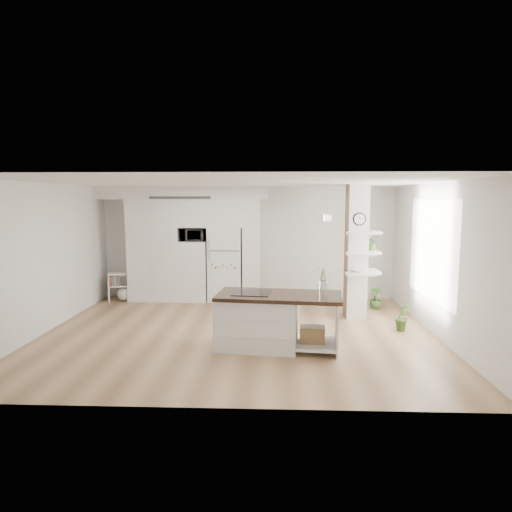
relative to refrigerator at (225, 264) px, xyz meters
The scene contains 14 objects.
floor 2.87m from the refrigerator, 78.93° to the right, with size 7.00×6.00×0.01m, color tan.
room 2.90m from the refrigerator, 78.93° to the right, with size 7.04×6.04×2.72m.
cabinet_wall 1.12m from the refrigerator, behind, with size 4.00×0.71×2.70m.
refrigerator is the anchor object (origin of this frame).
column 3.33m from the refrigerator, 28.14° to the right, with size 0.69×0.90×2.70m.
window 4.70m from the refrigerator, 30.76° to the right, with size 2.40×2.40×0.00m, color white.
pendant_light 3.59m from the refrigerator, 48.71° to the right, with size 0.12×0.12×0.10m, color white.
kitchen_island 3.64m from the refrigerator, 73.62° to the right, with size 2.07×1.15×1.46m.
bookshelf 2.52m from the refrigerator, behind, with size 0.64×0.49×0.67m.
floor_plant_a 4.33m from the refrigerator, 34.62° to the right, with size 0.28×0.23×0.51m, color #3D6327.
floor_plant_b 3.54m from the refrigerator, 12.15° to the right, with size 0.26×0.26×0.47m, color #3D6327.
microwave 1.02m from the refrigerator, behind, with size 0.54×0.37×0.30m, color #2D2D2D.
shelf_plant 3.51m from the refrigerator, 23.68° to the right, with size 0.27×0.23×0.30m, color #3D6327.
decor_bowl 3.34m from the refrigerator, 32.27° to the right, with size 0.22×0.22×0.05m, color white.
Camera 1 is at (0.64, -8.00, 2.41)m, focal length 32.00 mm.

